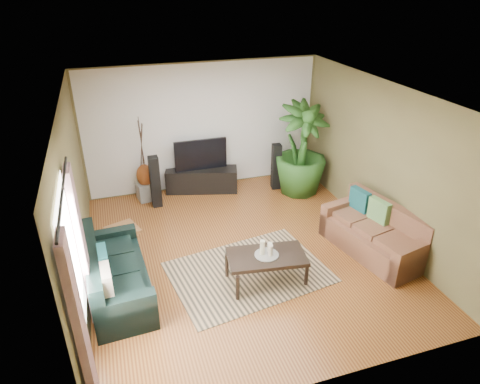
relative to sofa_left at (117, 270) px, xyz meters
name	(u,v)px	position (x,y,z in m)	size (l,w,h in m)	color
floor	(244,252)	(2.07, 0.45, -0.42)	(5.50, 5.50, 0.00)	#935726
ceiling	(244,95)	(2.07, 0.45, 2.28)	(5.50, 5.50, 0.00)	white
wall_back	(203,127)	(2.07, 3.20, 0.93)	(5.00, 5.00, 0.00)	brown
wall_front	(329,291)	(2.07, -2.30, 0.93)	(5.00, 5.00, 0.00)	brown
wall_left	(75,204)	(-0.43, 0.45, 0.92)	(5.50, 5.50, 0.00)	brown
wall_right	(382,161)	(4.57, 0.45, 0.92)	(5.50, 5.50, 0.00)	brown
backwall_panel	(203,127)	(2.07, 3.19, 0.93)	(4.90, 4.90, 0.00)	white
window_pane	(73,267)	(-0.41, -1.15, 0.97)	(1.80, 1.80, 0.00)	white
curtain_near	(81,332)	(-0.36, -1.90, 0.72)	(0.08, 0.35, 2.20)	gray
curtain_far	(82,248)	(-0.36, -0.40, 0.72)	(0.08, 0.35, 2.20)	gray
curtain_rod	(62,192)	(-0.36, -1.15, 1.87)	(0.03, 0.03, 1.90)	black
sofa_left	(117,270)	(0.00, 0.00, 0.00)	(1.87, 0.80, 0.85)	black
sofa_right	(374,230)	(4.14, -0.20, 0.00)	(1.79, 0.81, 0.85)	brown
area_rug	(249,272)	(1.97, -0.11, -0.42)	(2.38, 1.69, 0.01)	tan
coffee_table	(266,268)	(2.16, -0.38, -0.19)	(1.17, 0.64, 0.48)	black
candle_tray	(267,255)	(2.16, -0.38, 0.06)	(0.36, 0.36, 0.02)	gray
candle_tall	(262,247)	(2.10, -0.35, 0.19)	(0.07, 0.07, 0.23)	beige
candle_mid	(270,250)	(2.20, -0.42, 0.16)	(0.07, 0.07, 0.18)	beige
candle_short	(270,247)	(2.23, -0.32, 0.14)	(0.07, 0.07, 0.15)	beige
tv_stand	(202,180)	(1.94, 2.95, -0.17)	(1.52, 0.46, 0.51)	black
television	(201,155)	(1.94, 2.95, 0.41)	(1.12, 0.06, 0.66)	black
speaker_left	(155,182)	(0.90, 2.56, 0.11)	(0.19, 0.21, 1.06)	black
speaker_right	(276,167)	(3.51, 2.58, 0.08)	(0.18, 0.20, 1.01)	black
potted_plant	(301,149)	(3.92, 2.26, 0.55)	(1.09, 1.09, 1.95)	#23501A
plant_pot	(299,185)	(3.92, 2.26, -0.28)	(0.36, 0.36, 0.28)	black
pedestal	(147,191)	(0.74, 2.91, -0.24)	(0.37, 0.37, 0.37)	#979794
vase	(145,175)	(0.74, 2.91, 0.12)	(0.34, 0.34, 0.48)	brown
side_table	(124,241)	(0.16, 1.02, -0.18)	(0.47, 0.47, 0.50)	#985A31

